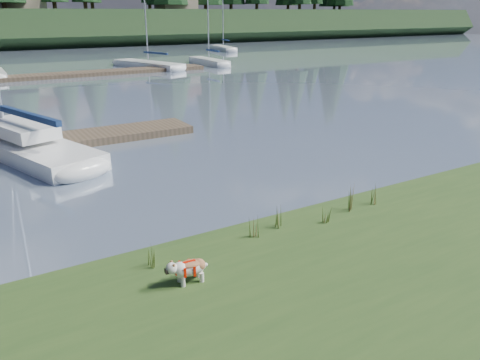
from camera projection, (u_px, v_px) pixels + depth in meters
ground at (23, 80)px, 35.96m from camera, size 200.00×200.00×0.00m
bank at (359, 357)px, 6.83m from camera, size 60.00×9.00×0.35m
bulldog at (189, 268)px, 8.31m from camera, size 0.78×0.36×0.47m
sailboat_main at (6, 137)px, 17.82m from camera, size 5.16×10.37×14.61m
dock_far at (50, 76)px, 36.88m from camera, size 26.00×2.20×0.30m
sailboat_bg_3 at (143, 64)px, 43.81m from camera, size 4.68×9.38×13.48m
sailboat_bg_4 at (206, 61)px, 46.42m from camera, size 1.45×7.10×10.56m
sailboat_bg_5 at (222, 48)px, 63.25m from camera, size 2.78×7.81×10.99m
weed_0 at (255, 228)px, 10.00m from camera, size 0.17×0.14×0.54m
weed_1 at (278, 217)px, 10.48m from camera, size 0.17×0.14×0.59m
weed_2 at (351, 200)px, 11.32m from camera, size 0.17×0.14×0.69m
weed_3 at (150, 255)px, 8.82m from camera, size 0.17×0.14×0.61m
weed_4 at (327, 216)px, 10.72m from camera, size 0.17×0.14×0.40m
weed_5 at (372, 195)px, 11.75m from camera, size 0.17×0.14×0.58m
mud_lip at (217, 243)px, 10.42m from camera, size 60.00×0.50×0.14m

